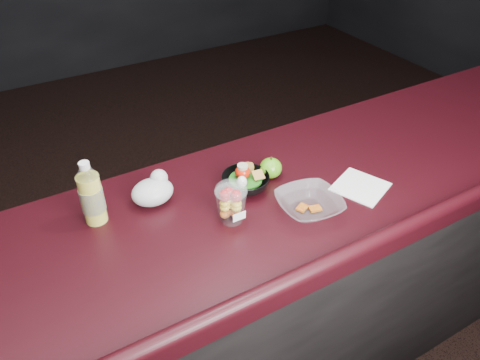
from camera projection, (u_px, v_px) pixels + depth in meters
name	position (u px, v px, depth m)	size (l,w,h in m)	color
counter	(228.00, 313.00, 1.78)	(4.06, 0.71, 1.02)	black
lemonade_bottle	(92.00, 197.00, 1.39)	(0.07, 0.07, 0.21)	yellow
fruit_cup	(231.00, 201.00, 1.40)	(0.10, 0.10, 0.14)	white
green_apple	(271.00, 168.00, 1.61)	(0.08, 0.08, 0.08)	#407C0E
plastic_bag	(153.00, 190.00, 1.49)	(0.14, 0.11, 0.10)	silver
snack_bowl	(245.00, 181.00, 1.56)	(0.19, 0.19, 0.09)	black
takeout_bowl	(309.00, 204.00, 1.47)	(0.23, 0.23, 0.05)	silver
paper_napkin	(360.00, 187.00, 1.58)	(0.16, 0.16, 0.00)	white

